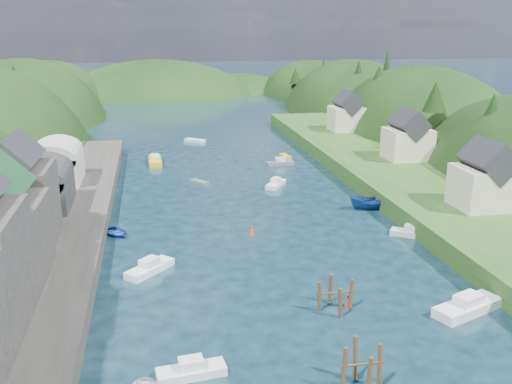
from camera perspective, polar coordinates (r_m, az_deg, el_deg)
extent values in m
plane|color=black|center=(91.91, -2.48, 1.42)|extent=(600.00, 600.00, 0.00)
ellipsoid|color=black|center=(162.60, -21.90, 3.80)|extent=(44.00, 75.56, 48.19)
ellipsoid|color=black|center=(202.99, -19.75, 6.79)|extent=(44.00, 75.56, 39.00)
ellipsoid|color=black|center=(130.60, 15.90, 1.52)|extent=(36.00, 75.56, 48.00)
ellipsoid|color=black|center=(169.06, 9.57, 5.43)|extent=(36.00, 75.56, 44.49)
ellipsoid|color=black|center=(208.22, 5.68, 8.03)|extent=(36.00, 75.56, 36.00)
ellipsoid|color=black|center=(210.69, -9.77, 6.95)|extent=(80.00, 60.00, 44.00)
ellipsoid|color=black|center=(222.92, -2.53, 7.16)|extent=(70.00, 56.00, 36.00)
cone|color=black|center=(121.80, -22.98, 7.82)|extent=(5.28, 5.28, 4.87)
cone|color=black|center=(137.43, -22.99, 10.29)|extent=(4.77, 4.77, 6.20)
cone|color=black|center=(144.62, -19.76, 9.45)|extent=(4.07, 4.07, 5.20)
cone|color=black|center=(160.03, -20.96, 10.31)|extent=(4.56, 4.56, 7.99)
cone|color=black|center=(169.30, -20.69, 10.04)|extent=(4.75, 4.75, 5.33)
cone|color=black|center=(177.33, -20.28, 10.66)|extent=(4.27, 4.27, 7.36)
cone|color=black|center=(91.65, 22.50, 6.80)|extent=(5.29, 5.29, 7.55)
cone|color=black|center=(102.43, 17.49, 9.12)|extent=(4.07, 4.07, 5.19)
cone|color=black|center=(110.88, 18.77, 7.58)|extent=(3.40, 3.40, 6.21)
cone|color=black|center=(122.38, 15.27, 9.87)|extent=(4.94, 4.94, 7.97)
cone|color=black|center=(129.68, 12.18, 10.92)|extent=(5.25, 5.25, 6.21)
cone|color=black|center=(140.97, 12.92, 11.75)|extent=(3.36, 3.36, 9.65)
cone|color=black|center=(151.37, 10.18, 11.37)|extent=(4.57, 4.57, 7.92)
cone|color=black|center=(168.85, 8.81, 11.13)|extent=(3.59, 3.59, 5.68)
cone|color=black|center=(172.64, 6.78, 12.17)|extent=(4.14, 4.14, 5.49)
cone|color=black|center=(185.73, 3.97, 11.54)|extent=(3.83, 3.83, 4.94)
cube|color=#2D2B28|center=(63.39, -20.57, -5.73)|extent=(12.00, 110.00, 2.00)
cube|color=#2D2B28|center=(63.12, -22.66, -1.23)|extent=(7.00, 8.00, 8.00)
cube|color=black|center=(61.93, -23.14, 3.04)|extent=(5.15, 8.32, 5.15)
cube|color=#2D2D30|center=(74.95, -20.69, 0.05)|extent=(7.00, 9.00, 4.00)
cylinder|color=#2D2D30|center=(74.45, -20.84, 1.52)|extent=(7.00, 9.00, 7.00)
cube|color=#B2B2A8|center=(86.40, -19.38, 2.25)|extent=(7.00, 9.00, 4.00)
cylinder|color=#B2B2A8|center=(85.96, -19.50, 3.54)|extent=(7.00, 9.00, 7.00)
cube|color=#234719|center=(89.24, 14.55, 1.24)|extent=(16.00, 120.00, 2.40)
cube|color=beige|center=(74.03, 21.92, 0.44)|extent=(7.00, 6.00, 5.00)
cube|color=black|center=(73.25, 22.20, 2.96)|extent=(5.15, 6.24, 5.15)
cube|color=beige|center=(97.14, 14.91, 4.67)|extent=(7.00, 6.00, 5.00)
cube|color=black|center=(96.54, 15.05, 6.61)|extent=(5.15, 6.24, 5.15)
cube|color=beige|center=(121.35, 9.10, 7.27)|extent=(7.00, 6.00, 5.00)
cube|color=black|center=(120.87, 9.17, 8.83)|extent=(5.15, 6.24, 5.15)
cylinder|color=#382314|center=(41.09, 12.27, -17.03)|extent=(0.32, 0.32, 3.92)
cylinder|color=#382314|center=(41.66, 9.90, -16.37)|extent=(0.32, 0.32, 3.92)
cylinder|color=#382314|center=(40.28, 8.76, -17.57)|extent=(0.32, 0.32, 3.92)
cylinder|color=#382314|center=(39.70, 11.21, -18.28)|extent=(0.32, 0.32, 3.92)
cylinder|color=#382314|center=(40.33, 10.58, -16.55)|extent=(3.05, 0.16, 0.16)
cylinder|color=#382314|center=(50.83, 9.44, -10.34)|extent=(0.32, 0.32, 3.33)
cylinder|color=#382314|center=(51.60, 7.42, -9.82)|extent=(0.32, 0.32, 3.33)
cylinder|color=#382314|center=(50.01, 6.34, -10.68)|extent=(0.32, 0.32, 3.33)
cylinder|color=#382314|center=(49.22, 8.42, -11.23)|extent=(0.32, 0.32, 3.33)
cylinder|color=#382314|center=(50.15, 7.93, -9.93)|extent=(3.39, 0.16, 0.16)
cone|color=red|center=(51.41, 9.22, -10.77)|extent=(0.70, 0.70, 0.90)
sphere|color=red|center=(51.18, 9.25, -10.28)|extent=(0.30, 0.30, 0.30)
cone|color=red|center=(67.27, -0.44, -3.86)|extent=(0.70, 0.70, 0.90)
sphere|color=red|center=(67.10, -0.44, -3.46)|extent=(0.30, 0.30, 0.30)
cube|color=silver|center=(69.02, 15.29, -4.06)|extent=(4.85, 3.99, 0.67)
cube|color=silver|center=(68.78, 15.34, -3.50)|extent=(2.01, 1.85, 0.70)
cube|color=#575D64|center=(100.31, 2.45, 2.88)|extent=(4.98, 2.08, 0.68)
cube|color=silver|center=(100.15, 2.46, 3.28)|extent=(1.80, 1.29, 0.70)
cube|color=#545660|center=(88.90, -5.70, 0.98)|extent=(3.03, 3.51, 0.49)
cube|color=white|center=(121.04, -6.13, 5.14)|extent=(4.45, 3.92, 0.63)
cube|color=silver|center=(42.20, -6.48, -17.45)|extent=(5.01, 2.18, 0.68)
cube|color=silver|center=(41.81, -6.51, -16.63)|extent=(1.82, 1.32, 0.70)
cube|color=gold|center=(105.93, 2.97, 3.56)|extent=(1.46, 3.81, 0.52)
imported|color=#1B3D94|center=(69.13, -13.86, -3.93)|extent=(4.82, 5.22, 0.88)
cube|color=gold|center=(102.92, -10.05, 3.05)|extent=(2.30, 6.67, 0.93)
cube|color=silver|center=(102.73, -10.07, 3.52)|extent=(1.57, 2.35, 0.70)
cube|color=silver|center=(53.06, 20.39, -10.79)|extent=(6.99, 4.53, 0.93)
cube|color=silver|center=(52.69, 20.48, -9.95)|extent=(2.73, 2.30, 0.70)
imported|color=navy|center=(77.29, 11.28, -1.10)|extent=(5.63, 2.40, 2.13)
cube|color=white|center=(58.29, -10.58, -7.56)|extent=(5.06, 5.22, 0.77)
cube|color=silver|center=(57.99, -10.62, -6.87)|extent=(2.23, 2.26, 0.70)
cube|color=silver|center=(86.99, 1.98, 0.76)|extent=(3.99, 4.91, 0.68)
cube|color=silver|center=(86.79, 1.98, 1.22)|extent=(1.86, 2.03, 0.70)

